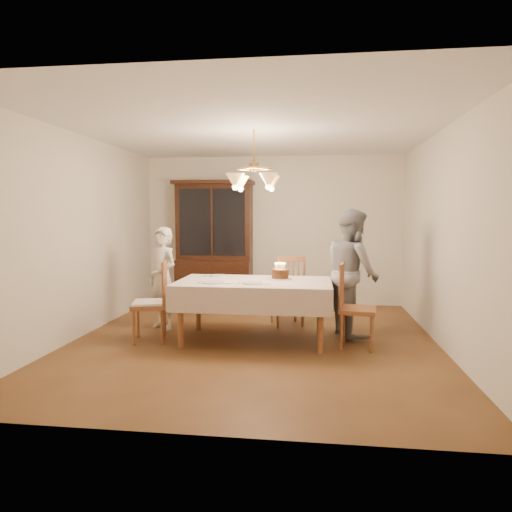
# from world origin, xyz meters

# --- Properties ---
(ground) EXTENTS (5.00, 5.00, 0.00)m
(ground) POSITION_xyz_m (0.00, 0.00, 0.00)
(ground) COLOR #543218
(ground) RESTS_ON ground
(room_shell) EXTENTS (5.00, 5.00, 5.00)m
(room_shell) POSITION_xyz_m (0.00, 0.00, 1.58)
(room_shell) COLOR white
(room_shell) RESTS_ON ground
(dining_table) EXTENTS (1.90, 1.10, 0.76)m
(dining_table) POSITION_xyz_m (0.00, 0.00, 0.68)
(dining_table) COLOR brown
(dining_table) RESTS_ON ground
(china_hutch) EXTENTS (1.38, 0.54, 2.16)m
(china_hutch) POSITION_xyz_m (-1.00, 2.25, 1.04)
(china_hutch) COLOR black
(china_hutch) RESTS_ON ground
(chair_far_side) EXTENTS (0.55, 0.54, 1.00)m
(chair_far_side) POSITION_xyz_m (0.36, 0.87, 0.44)
(chair_far_side) COLOR brown
(chair_far_side) RESTS_ON ground
(chair_left_end) EXTENTS (0.52, 0.53, 1.00)m
(chair_left_end) POSITION_xyz_m (-1.29, -0.16, 0.45)
(chair_left_end) COLOR brown
(chair_left_end) RESTS_ON ground
(chair_right_end) EXTENTS (0.48, 0.49, 1.00)m
(chair_right_end) POSITION_xyz_m (1.24, -0.12, 0.44)
(chair_right_end) COLOR brown
(chair_right_end) RESTS_ON ground
(elderly_woman) EXTENTS (0.61, 0.57, 1.41)m
(elderly_woman) POSITION_xyz_m (-1.33, 0.46, 0.71)
(elderly_woman) COLOR silver
(elderly_woman) RESTS_ON ground
(adult_in_grey) EXTENTS (0.85, 0.96, 1.66)m
(adult_in_grey) POSITION_xyz_m (1.23, 0.46, 0.83)
(adult_in_grey) COLOR slate
(adult_in_grey) RESTS_ON ground
(birthday_cake) EXTENTS (0.30, 0.30, 0.21)m
(birthday_cake) POSITION_xyz_m (0.31, 0.17, 0.82)
(birthday_cake) COLOR white
(birthday_cake) RESTS_ON dining_table
(place_setting_near_left) EXTENTS (0.41, 0.26, 0.02)m
(place_setting_near_left) POSITION_xyz_m (-0.44, -0.25, 0.77)
(place_setting_near_left) COLOR white
(place_setting_near_left) RESTS_ON dining_table
(place_setting_near_right) EXTENTS (0.39, 0.24, 0.02)m
(place_setting_near_right) POSITION_xyz_m (0.03, -0.23, 0.77)
(place_setting_near_right) COLOR white
(place_setting_near_right) RESTS_ON dining_table
(place_setting_far_left) EXTENTS (0.40, 0.26, 0.02)m
(place_setting_far_left) POSITION_xyz_m (-0.51, 0.35, 0.77)
(place_setting_far_left) COLOR white
(place_setting_far_left) RESTS_ON dining_table
(chandelier) EXTENTS (0.62, 0.62, 0.73)m
(chandelier) POSITION_xyz_m (-0.00, -0.00, 1.98)
(chandelier) COLOR #BF8C3F
(chandelier) RESTS_ON ground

